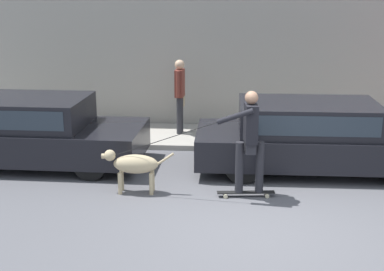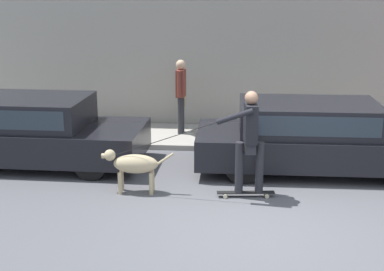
% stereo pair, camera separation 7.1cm
% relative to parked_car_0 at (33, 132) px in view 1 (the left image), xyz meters
% --- Properties ---
extents(ground_plane, '(36.00, 36.00, 0.00)m').
position_rel_parked_car_0_xyz_m(ground_plane, '(4.32, -2.65, -0.65)').
color(ground_plane, '#545459').
extents(back_wall, '(32.00, 0.30, 5.46)m').
position_rel_parked_car_0_xyz_m(back_wall, '(4.32, 3.19, 2.08)').
color(back_wall, '#9E998E').
rests_on(back_wall, ground_plane).
extents(sidewalk_curb, '(30.00, 1.93, 0.11)m').
position_rel_parked_car_0_xyz_m(sidewalk_curb, '(4.32, 2.05, -0.60)').
color(sidewalk_curb, '#A39E93').
rests_on(sidewalk_curb, ground_plane).
extents(parked_car_0, '(4.27, 1.96, 1.34)m').
position_rel_parked_car_0_xyz_m(parked_car_0, '(0.00, 0.00, 0.00)').
color(parked_car_0, black).
rests_on(parked_car_0, ground_plane).
extents(parked_car_1, '(4.55, 1.84, 1.32)m').
position_rel_parked_car_0_xyz_m(parked_car_1, '(5.44, -0.00, 0.00)').
color(parked_car_1, black).
rests_on(parked_car_1, ground_plane).
extents(dog, '(1.23, 0.34, 0.75)m').
position_rel_parked_car_0_xyz_m(dog, '(2.25, -1.41, -0.15)').
color(dog, tan).
rests_on(dog, ground_plane).
extents(skateboarder, '(2.79, 0.56, 1.80)m').
position_rel_parked_car_0_xyz_m(skateboarder, '(4.17, -1.46, 0.38)').
color(skateboarder, beige).
rests_on(skateboarder, ground_plane).
extents(pedestrian_with_bag, '(0.22, 0.65, 1.71)m').
position_rel_parked_car_0_xyz_m(pedestrian_with_bag, '(2.70, 2.17, 0.42)').
color(pedestrian_with_bag, '#28282D').
rests_on(pedestrian_with_bag, sidewalk_curb).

